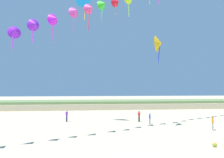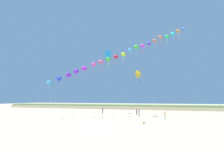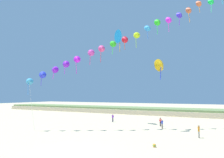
# 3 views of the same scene
# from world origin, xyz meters

# --- Properties ---
(ground_plane) EXTENTS (240.00, 240.00, 0.00)m
(ground_plane) POSITION_xyz_m (0.00, 0.00, 0.00)
(ground_plane) COLOR beige
(dune_ridge) EXTENTS (120.00, 11.11, 1.78)m
(dune_ridge) POSITION_xyz_m (0.00, 42.72, 0.88)
(dune_ridge) COLOR #BFAE8B
(dune_ridge) RESTS_ON ground
(person_near_left) EXTENTS (0.26, 0.56, 1.63)m
(person_near_left) POSITION_xyz_m (10.72, 12.32, 0.94)
(person_near_left) COLOR gray
(person_near_left) RESTS_ON ground
(person_near_right) EXTENTS (0.30, 0.50, 1.50)m
(person_near_right) POSITION_xyz_m (4.84, 17.34, 0.87)
(person_near_right) COLOR #726656
(person_near_right) RESTS_ON ground
(person_mid_center) EXTENTS (0.38, 0.51, 1.60)m
(person_mid_center) POSITION_xyz_m (-6.16, 21.01, 0.93)
(person_mid_center) COLOR #282D4C
(person_mid_center) RESTS_ON ground
(person_far_left) EXTENTS (0.50, 0.34, 1.54)m
(person_far_left) POSITION_xyz_m (3.97, 19.75, 0.89)
(person_far_left) COLOR black
(person_far_left) RESTS_ON ground
(kite_banner_string) EXTENTS (32.18, 20.07, 25.30)m
(kite_banner_string) POSITION_xyz_m (2.39, 14.93, 16.19)
(kite_banner_string) COLOR #3A98C4
(large_kite_low_lead) EXTENTS (2.84, 2.36, 4.41)m
(large_kite_low_lead) POSITION_xyz_m (-3.66, 19.17, 17.15)
(large_kite_low_lead) COLOR #157DC3
(large_kite_mid_trail) EXTENTS (1.73, 2.12, 3.36)m
(large_kite_mid_trail) POSITION_xyz_m (5.34, 14.89, 10.23)
(large_kite_mid_trail) COLOR #F0B211
(beach_ball) EXTENTS (0.36, 0.36, 0.36)m
(beach_ball) POSITION_xyz_m (6.83, 5.24, 0.18)
(beach_ball) COLOR orange
(beach_ball) RESTS_ON ground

